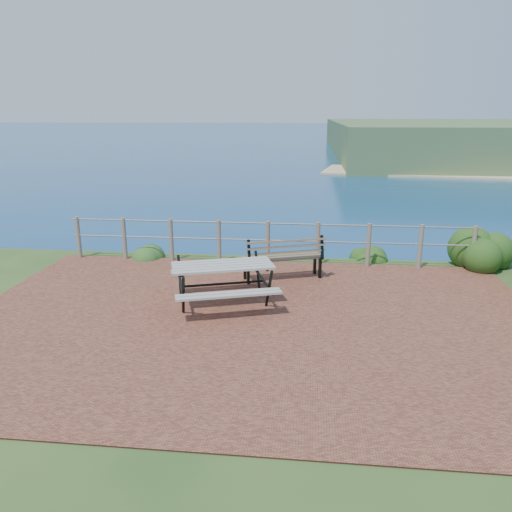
{
  "coord_description": "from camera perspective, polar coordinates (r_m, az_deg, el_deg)",
  "views": [
    {
      "loc": [
        0.94,
        -7.83,
        3.42
      ],
      "look_at": [
        -0.06,
        1.39,
        0.75
      ],
      "focal_mm": 35.0,
      "sensor_mm": 36.0,
      "label": 1
    }
  ],
  "objects": [
    {
      "name": "shrub_right_edge",
      "position": [
        12.52,
        24.18,
        -1.24
      ],
      "size": [
        1.22,
        1.22,
        1.73
      ],
      "primitive_type": "ellipsoid",
      "color": "#1C4214",
      "rests_on": "ground"
    },
    {
      "name": "ocean",
      "position": [
        207.86,
        6.15,
        15.03
      ],
      "size": [
        1200.0,
        1200.0,
        0.0
      ],
      "primitive_type": "plane",
      "color": "navy",
      "rests_on": "ground"
    },
    {
      "name": "picnic_table",
      "position": [
        9.11,
        -3.8,
        -2.74
      ],
      "size": [
        1.95,
        1.51,
        0.76
      ],
      "rotation": [
        0.0,
        0.0,
        0.32
      ],
      "color": "#9F9A8E",
      "rests_on": "ground"
    },
    {
      "name": "park_bench",
      "position": [
        10.47,
        3.08,
        0.58
      ],
      "size": [
        1.73,
        0.97,
        0.95
      ],
      "rotation": [
        0.0,
        0.0,
        0.35
      ],
      "color": "brown",
      "rests_on": "ground"
    },
    {
      "name": "safety_railing",
      "position": [
        11.57,
        1.36,
        1.83
      ],
      "size": [
        9.4,
        0.1,
        1.0
      ],
      "color": "#6B5B4C",
      "rests_on": "ground"
    },
    {
      "name": "ground",
      "position": [
        8.59,
        -0.58,
        -7.38
      ],
      "size": [
        10.0,
        7.0,
        0.12
      ],
      "primitive_type": "cube",
      "color": "brown",
      "rests_on": "ground"
    },
    {
      "name": "shrub_lip_west",
      "position": [
        12.54,
        -11.98,
        -0.11
      ],
      "size": [
        0.72,
        0.72,
        0.45
      ],
      "primitive_type": "ellipsoid",
      "color": "#2A501E",
      "rests_on": "ground"
    },
    {
      "name": "shrub_lip_east",
      "position": [
        12.41,
        12.94,
        -0.35
      ],
      "size": [
        0.75,
        0.75,
        0.48
      ],
      "primitive_type": "ellipsoid",
      "color": "#1C4214",
      "rests_on": "ground"
    }
  ]
}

